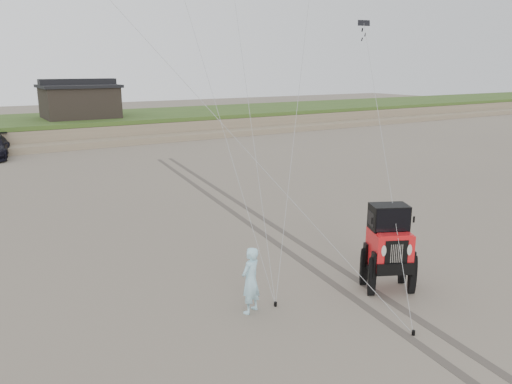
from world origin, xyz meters
TOP-DOWN VIEW (x-y plane):
  - ground at (0.00, 0.00)m, footprint 160.00×160.00m
  - dune_ridge at (0.00, 37.50)m, footprint 160.00×14.25m
  - cabin at (2.00, 37.00)m, footprint 6.40×5.40m
  - jeep at (1.70, 0.30)m, footprint 4.29×5.66m
  - man at (-2.23, 1.19)m, footprint 0.75×0.64m
  - stake_main at (-1.52, 1.11)m, footprint 0.08×0.08m
  - stake_aux at (0.40, -1.79)m, footprint 0.08×0.08m
  - tire_tracks at (2.00, 8.00)m, footprint 5.22×29.74m

SIDE VIEW (x-z plane):
  - ground at x=0.00m, z-range 0.00..0.00m
  - tire_tracks at x=2.00m, z-range 0.00..0.01m
  - stake_main at x=-1.52m, z-range 0.00..0.12m
  - stake_aux at x=0.40m, z-range 0.00..0.12m
  - dune_ridge at x=0.00m, z-range -0.04..1.68m
  - man at x=-2.23m, z-range 0.00..1.74m
  - jeep at x=1.70m, z-range 0.00..1.94m
  - cabin at x=2.00m, z-range 1.56..4.91m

